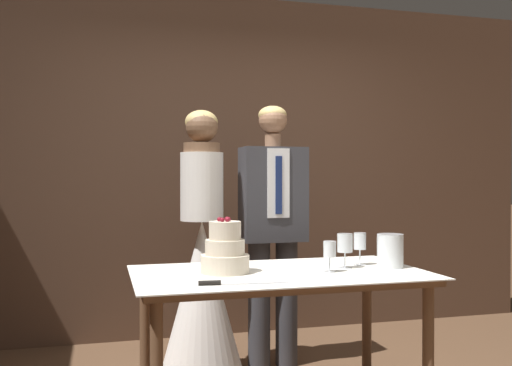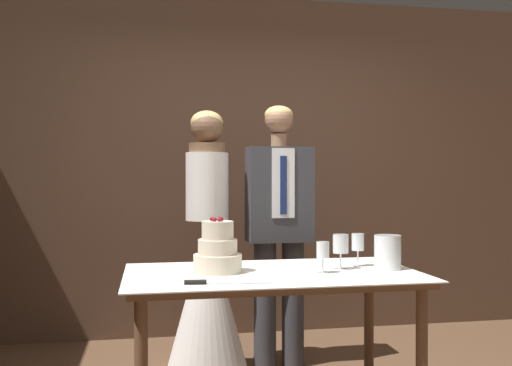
{
  "view_description": "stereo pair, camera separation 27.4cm",
  "coord_description": "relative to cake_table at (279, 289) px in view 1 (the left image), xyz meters",
  "views": [
    {
      "loc": [
        -1.04,
        -2.61,
        1.27
      ],
      "look_at": [
        -0.16,
        0.61,
        1.24
      ],
      "focal_mm": 40.0,
      "sensor_mm": 36.0,
      "label": 1
    },
    {
      "loc": [
        -0.77,
        -2.68,
        1.27
      ],
      "look_at": [
        -0.16,
        0.61,
        1.24
      ],
      "focal_mm": 40.0,
      "sensor_mm": 36.0,
      "label": 2
    }
  ],
  "objects": [
    {
      "name": "cake_knife",
      "position": [
        -0.34,
        -0.28,
        0.09
      ],
      "size": [
        0.41,
        0.07,
        0.02
      ],
      "rotation": [
        0.0,
        0.0,
        -0.11
      ],
      "color": "silver",
      "rests_on": "cake_table"
    },
    {
      "name": "hurricane_candle",
      "position": [
        0.61,
        -0.03,
        0.17
      ],
      "size": [
        0.14,
        0.14,
        0.18
      ],
      "color": "silver",
      "rests_on": "cake_table"
    },
    {
      "name": "wine_glass_far",
      "position": [
        0.24,
        -0.08,
        0.19
      ],
      "size": [
        0.06,
        0.06,
        0.16
      ],
      "color": "silver",
      "rests_on": "cake_table"
    },
    {
      "name": "wine_glass_near",
      "position": [
        0.37,
        0.02,
        0.22
      ],
      "size": [
        0.08,
        0.08,
        0.18
      ],
      "color": "silver",
      "rests_on": "cake_table"
    },
    {
      "name": "cake_table",
      "position": [
        0.0,
        0.0,
        0.0
      ],
      "size": [
        1.48,
        0.84,
        0.79
      ],
      "color": "brown",
      "rests_on": "ground_plane"
    },
    {
      "name": "wall_back",
      "position": [
        0.16,
        1.81,
        0.67
      ],
      "size": [
        5.35,
        0.12,
        2.74
      ],
      "primitive_type": "cube",
      "color": "#513828",
      "rests_on": "ground_plane"
    },
    {
      "name": "groom",
      "position": [
        0.24,
        0.91,
        0.27
      ],
      "size": [
        0.43,
        0.25,
        1.76
      ],
      "color": "#38383D",
      "rests_on": "ground_plane"
    },
    {
      "name": "tiered_cake",
      "position": [
        -0.28,
        0.04,
        0.19
      ],
      "size": [
        0.25,
        0.25,
        0.28
      ],
      "color": "beige",
      "rests_on": "cake_table"
    },
    {
      "name": "wine_glass_middle",
      "position": [
        0.49,
        0.1,
        0.21
      ],
      "size": [
        0.07,
        0.07,
        0.18
      ],
      "color": "silver",
      "rests_on": "cake_table"
    },
    {
      "name": "bride",
      "position": [
        -0.24,
        0.91,
        -0.07
      ],
      "size": [
        0.54,
        0.54,
        1.71
      ],
      "color": "white",
      "rests_on": "ground_plane"
    }
  ]
}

